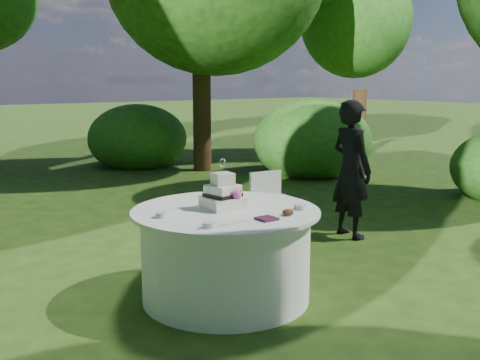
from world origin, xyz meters
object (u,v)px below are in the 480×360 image
(cake, at_px, (223,195))
(chair, at_px, (271,206))
(napkins, at_px, (267,219))
(guest, at_px, (351,169))
(table, at_px, (226,254))

(cake, bearing_deg, chair, 31.86)
(napkins, height_order, guest, guest)
(guest, bearing_deg, napkins, 123.88)
(napkins, xyz_separation_m, cake, (-0.04, 0.51, 0.10))
(napkins, distance_m, guest, 2.51)
(guest, relative_size, cake, 3.81)
(table, bearing_deg, cake, 83.52)
(guest, distance_m, table, 2.41)
(guest, xyz_separation_m, table, (-2.28, -0.67, -0.41))
(napkins, distance_m, chair, 1.62)
(napkins, xyz_separation_m, table, (-0.05, 0.47, -0.39))
(chair, bearing_deg, guest, -2.75)
(guest, bearing_deg, chair, 94.08)
(napkins, height_order, table, napkins)
(guest, xyz_separation_m, cake, (-2.27, -0.63, 0.08))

